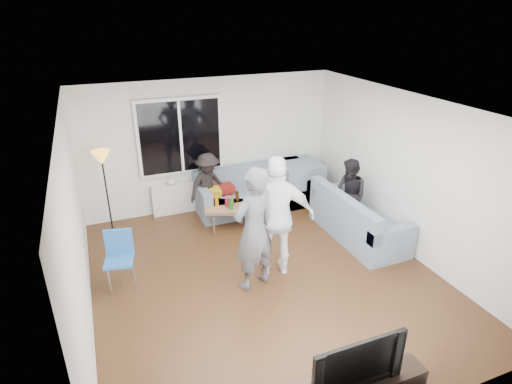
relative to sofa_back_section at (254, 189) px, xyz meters
name	(u,v)px	position (x,y,z in m)	size (l,w,h in m)	color
floor	(264,277)	(-0.73, -2.27, -0.45)	(5.00, 5.50, 0.04)	#56351C
ceiling	(266,107)	(-0.73, -2.27, 2.20)	(5.00, 5.50, 0.04)	white
wall_back	(210,144)	(-0.73, 0.50, 0.88)	(5.00, 0.04, 2.60)	silver
wall_front	(392,326)	(-0.73, -5.04, 0.88)	(5.00, 0.04, 2.60)	silver
wall_left	(74,232)	(-3.25, -2.27, 0.88)	(0.04, 5.50, 2.60)	silver
wall_right	(408,175)	(1.79, -2.27, 0.88)	(0.04, 5.50, 2.60)	silver
window_frame	(180,136)	(-1.33, 0.42, 1.12)	(1.62, 0.06, 1.47)	white
window_glass	(181,137)	(-1.33, 0.38, 1.12)	(1.50, 0.02, 1.35)	black
window_mullion	(181,137)	(-1.33, 0.37, 1.12)	(0.05, 0.03, 1.35)	white
radiator	(185,197)	(-1.33, 0.38, -0.11)	(1.30, 0.12, 0.62)	silver
potted_plant	(199,173)	(-1.02, 0.35, 0.37)	(0.20, 0.16, 0.36)	#2D6C2B
vase	(171,181)	(-1.58, 0.35, 0.28)	(0.16, 0.16, 0.17)	silver
sofa_back_section	(254,189)	(0.00, 0.00, 0.00)	(2.30, 0.85, 0.85)	slate
sofa_right_section	(359,215)	(1.29, -1.76, 0.00)	(0.85, 2.00, 0.85)	slate
sofa_corner	(298,182)	(1.00, 0.00, 0.00)	(0.85, 0.85, 0.85)	slate
cushion_yellow	(210,192)	(-0.91, -0.02, 0.09)	(0.38, 0.32, 0.14)	gold
cushion_red	(224,188)	(-0.60, 0.06, 0.09)	(0.36, 0.30, 0.13)	maroon
coffee_table	(236,215)	(-0.58, -0.53, -0.22)	(1.10, 0.60, 0.40)	#987049
pitcher	(229,201)	(-0.68, -0.49, 0.06)	(0.17, 0.17, 0.17)	maroon
side_chair	(119,261)	(-2.78, -1.72, 0.01)	(0.40, 0.40, 0.86)	#2864AE
floor_lamp	(107,194)	(-2.78, 0.01, 0.36)	(0.32, 0.32, 1.56)	orange
player_left	(254,230)	(-0.96, -2.42, 0.51)	(0.68, 0.45, 1.87)	#4C4C51
player_right	(277,217)	(-0.50, -2.21, 0.52)	(1.11, 0.46, 1.89)	white
spectator_right	(350,195)	(1.29, -1.43, 0.24)	(0.65, 0.51, 1.34)	black
spectator_back	(208,185)	(-0.94, 0.03, 0.22)	(0.83, 0.48, 1.28)	black
television	(353,358)	(-0.87, -4.77, 0.30)	(0.99, 0.13, 0.57)	black
bottle_c	(237,196)	(-0.48, -0.36, 0.08)	(0.07, 0.07, 0.20)	black
bottle_b	(231,204)	(-0.70, -0.66, 0.09)	(0.08, 0.08, 0.23)	#1C7916
bottle_d	(250,199)	(-0.33, -0.62, 0.11)	(0.07, 0.07, 0.26)	orange
bottle_e	(250,195)	(-0.23, -0.38, 0.07)	(0.07, 0.07, 0.19)	black
bottle_a	(217,201)	(-0.91, -0.42, 0.07)	(0.07, 0.07, 0.19)	orange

